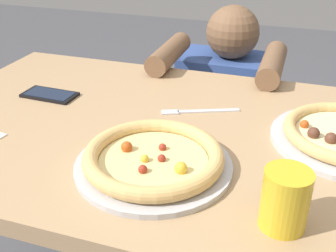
{
  "coord_description": "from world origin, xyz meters",
  "views": [
    {
      "loc": [
        0.29,
        -0.82,
        1.22
      ],
      "look_at": [
        0.03,
        -0.04,
        0.78
      ],
      "focal_mm": 44.19,
      "sensor_mm": 36.0,
      "label": 1
    }
  ],
  "objects_px": {
    "pizza_near": "(153,159)",
    "diner_seated": "(225,129)",
    "cell_phone": "(50,95)",
    "fork": "(196,111)",
    "drink_cup_colored": "(285,199)"
  },
  "relations": [
    {
      "from": "pizza_near",
      "to": "drink_cup_colored",
      "type": "relative_size",
      "value": 3.04
    },
    {
      "from": "drink_cup_colored",
      "to": "cell_phone",
      "type": "height_order",
      "value": "drink_cup_colored"
    },
    {
      "from": "drink_cup_colored",
      "to": "fork",
      "type": "relative_size",
      "value": 0.54
    },
    {
      "from": "drink_cup_colored",
      "to": "fork",
      "type": "xyz_separation_m",
      "value": [
        -0.24,
        0.37,
        -0.05
      ]
    },
    {
      "from": "pizza_near",
      "to": "cell_phone",
      "type": "distance_m",
      "value": 0.47
    },
    {
      "from": "pizza_near",
      "to": "diner_seated",
      "type": "distance_m",
      "value": 0.9
    },
    {
      "from": "drink_cup_colored",
      "to": "cell_phone",
      "type": "distance_m",
      "value": 0.74
    },
    {
      "from": "pizza_near",
      "to": "cell_phone",
      "type": "relative_size",
      "value": 2.09
    },
    {
      "from": "drink_cup_colored",
      "to": "cell_phone",
      "type": "xyz_separation_m",
      "value": [
        -0.66,
        0.33,
        -0.05
      ]
    },
    {
      "from": "pizza_near",
      "to": "diner_seated",
      "type": "height_order",
      "value": "diner_seated"
    },
    {
      "from": "cell_phone",
      "to": "fork",
      "type": "bearing_deg",
      "value": 4.44
    },
    {
      "from": "pizza_near",
      "to": "cell_phone",
      "type": "height_order",
      "value": "pizza_near"
    },
    {
      "from": "drink_cup_colored",
      "to": "diner_seated",
      "type": "bearing_deg",
      "value": 105.69
    },
    {
      "from": "fork",
      "to": "cell_phone",
      "type": "distance_m",
      "value": 0.41
    },
    {
      "from": "cell_phone",
      "to": "diner_seated",
      "type": "relative_size",
      "value": 0.17
    }
  ]
}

